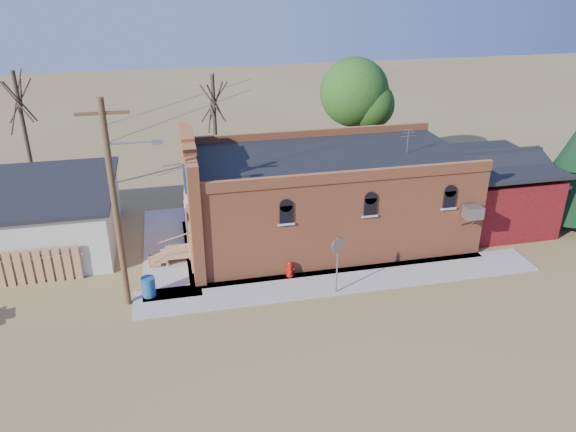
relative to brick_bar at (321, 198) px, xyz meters
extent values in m
plane|color=brown|center=(-1.64, -5.49, -2.34)|extent=(120.00, 120.00, 0.00)
cube|color=#9E9991|center=(-0.14, -4.59, -2.30)|extent=(19.00, 2.20, 0.08)
cube|color=#9E9991|center=(-7.94, 0.51, -2.30)|extent=(2.60, 10.00, 0.08)
cube|color=#C3663B|center=(0.36, 0.01, -0.09)|extent=(14.00, 7.00, 4.50)
cube|color=black|center=(0.36, 0.01, 2.21)|extent=(13.80, 6.80, 0.12)
cube|color=#C3663B|center=(-6.64, 0.01, 0.56)|extent=(0.50, 7.40, 5.80)
cube|color=navy|center=(-6.94, -1.19, 1.66)|extent=(0.08, 1.10, 1.56)
cube|color=gray|center=(6.46, -3.94, 0.26)|extent=(0.85, 0.65, 0.60)
cube|color=#5E1010|center=(9.86, 0.01, -0.74)|extent=(5.00, 6.00, 3.20)
cylinder|color=#503C20|center=(-9.84, -4.29, 2.16)|extent=(0.26, 0.26, 9.00)
cube|color=#503C20|center=(-9.84, -4.29, 6.06)|extent=(2.00, 0.12, 0.12)
cylinder|color=gray|center=(-8.94, -4.29, 4.86)|extent=(1.80, 0.08, 0.08)
cube|color=gray|center=(-7.94, -4.29, 4.81)|extent=(0.45, 0.22, 0.14)
cylinder|color=#493A29|center=(-4.64, 7.51, 1.41)|extent=(0.24, 0.24, 7.50)
cylinder|color=#493A29|center=(-15.64, 8.51, 1.66)|extent=(0.24, 0.24, 8.00)
cylinder|color=#493A29|center=(4.36, 8.01, 0.81)|extent=(0.28, 0.28, 6.30)
sphere|color=#244B15|center=(4.36, 8.01, 3.61)|extent=(4.40, 4.40, 4.40)
cylinder|color=#493A29|center=(13.86, -1.49, -1.74)|extent=(0.30, 0.30, 1.20)
cylinder|color=#BD0F0A|center=(-2.50, -3.69, -2.23)|extent=(0.43, 0.43, 0.06)
cylinder|color=#BD0F0A|center=(-2.50, -3.69, -1.91)|extent=(0.30, 0.30, 0.58)
sphere|color=#BD0F0A|center=(-2.50, -3.69, -1.60)|extent=(0.23, 0.23, 0.23)
cylinder|color=#BD0F0A|center=(-2.50, -3.84, -1.90)|extent=(0.14, 0.16, 0.11)
cylinder|color=#BD0F0A|center=(-2.65, -3.69, -1.90)|extent=(0.16, 0.14, 0.11)
cylinder|color=#BD0F0A|center=(-2.35, -3.69, -1.90)|extent=(0.16, 0.14, 0.11)
cylinder|color=gray|center=(-0.79, -5.49, -1.03)|extent=(0.07, 0.07, 2.47)
cylinder|color=gray|center=(-0.79, -5.52, 0.10)|extent=(0.68, 0.35, 0.74)
cylinder|color=#A41509|center=(-0.79, -5.47, 0.10)|extent=(0.68, 0.35, 0.74)
cylinder|color=navy|center=(-8.94, -3.99, -1.80)|extent=(0.67, 0.67, 0.91)
camera|label=1|loc=(-7.57, -25.94, 11.27)|focal=35.00mm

